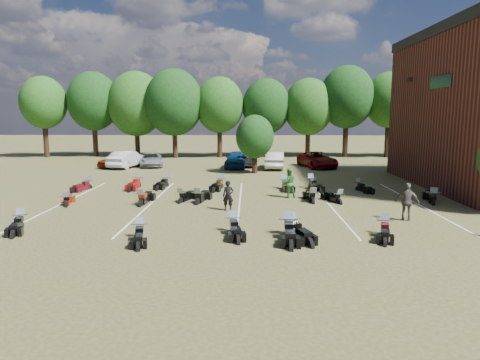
{
  "coord_description": "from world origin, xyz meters",
  "views": [
    {
      "loc": [
        -2.46,
        -20.54,
        5.02
      ],
      "look_at": [
        -3.0,
        4.0,
        1.2
      ],
      "focal_mm": 32.0,
      "sensor_mm": 36.0,
      "label": 1
    }
  ],
  "objects_px": {
    "motorcycle_14": "(89,189)",
    "person_green": "(289,183)",
    "car_4": "(237,159)",
    "motorcycle_0": "(21,228)",
    "person_grey": "(407,202)",
    "motorcycle_7": "(67,206)",
    "motorcycle_3": "(288,236)",
    "person_black": "(228,196)",
    "car_0": "(116,160)"
  },
  "relations": [
    {
      "from": "car_4",
      "to": "person_grey",
      "type": "relative_size",
      "value": 2.57
    },
    {
      "from": "person_green",
      "to": "motorcycle_14",
      "type": "height_order",
      "value": "person_green"
    },
    {
      "from": "motorcycle_14",
      "to": "person_grey",
      "type": "bearing_deg",
      "value": -8.23
    },
    {
      "from": "car_4",
      "to": "motorcycle_14",
      "type": "relative_size",
      "value": 2.18
    },
    {
      "from": "car_0",
      "to": "motorcycle_0",
      "type": "distance_m",
      "value": 22.05
    },
    {
      "from": "car_4",
      "to": "motorcycle_0",
      "type": "bearing_deg",
      "value": -106.97
    },
    {
      "from": "person_green",
      "to": "person_grey",
      "type": "xyz_separation_m",
      "value": [
        5.08,
        -5.53,
        0.01
      ]
    },
    {
      "from": "car_4",
      "to": "motorcycle_3",
      "type": "distance_m",
      "value": 22.77
    },
    {
      "from": "car_4",
      "to": "person_grey",
      "type": "xyz_separation_m",
      "value": [
        8.65,
        -19.94,
        0.11
      ]
    },
    {
      "from": "person_grey",
      "to": "motorcycle_7",
      "type": "bearing_deg",
      "value": 15.99
    },
    {
      "from": "person_grey",
      "to": "motorcycle_14",
      "type": "xyz_separation_m",
      "value": [
        -18.27,
        8.26,
        -0.91
      ]
    },
    {
      "from": "person_black",
      "to": "person_green",
      "type": "distance_m",
      "value": 5.0
    },
    {
      "from": "person_green",
      "to": "motorcycle_7",
      "type": "distance_m",
      "value": 12.69
    },
    {
      "from": "motorcycle_0",
      "to": "motorcycle_3",
      "type": "bearing_deg",
      "value": -21.9
    },
    {
      "from": "person_black",
      "to": "person_green",
      "type": "bearing_deg",
      "value": 44.11
    },
    {
      "from": "person_black",
      "to": "person_green",
      "type": "xyz_separation_m",
      "value": [
        3.47,
        3.6,
        0.11
      ]
    },
    {
      "from": "motorcycle_7",
      "to": "person_grey",
      "type": "bearing_deg",
      "value": 154.89
    },
    {
      "from": "car_0",
      "to": "motorcycle_3",
      "type": "distance_m",
      "value": 26.94
    },
    {
      "from": "car_0",
      "to": "car_4",
      "type": "distance_m",
      "value": 11.47
    },
    {
      "from": "car_0",
      "to": "motorcycle_14",
      "type": "relative_size",
      "value": 1.84
    },
    {
      "from": "person_green",
      "to": "person_black",
      "type": "bearing_deg",
      "value": 33.53
    },
    {
      "from": "person_green",
      "to": "motorcycle_3",
      "type": "bearing_deg",
      "value": 72.22
    },
    {
      "from": "car_4",
      "to": "person_green",
      "type": "xyz_separation_m",
      "value": [
        3.56,
        -14.41,
        0.1
      ]
    },
    {
      "from": "person_green",
      "to": "motorcycle_14",
      "type": "relative_size",
      "value": 0.84
    },
    {
      "from": "person_green",
      "to": "motorcycle_3",
      "type": "xyz_separation_m",
      "value": [
        -0.75,
        -8.18,
        -0.9
      ]
    },
    {
      "from": "motorcycle_3",
      "to": "car_0",
      "type": "bearing_deg",
      "value": 123.6
    },
    {
      "from": "car_4",
      "to": "motorcycle_3",
      "type": "bearing_deg",
      "value": -77.42
    },
    {
      "from": "motorcycle_3",
      "to": "motorcycle_14",
      "type": "height_order",
      "value": "motorcycle_3"
    },
    {
      "from": "car_4",
      "to": "motorcycle_14",
      "type": "xyz_separation_m",
      "value": [
        -9.63,
        -11.67,
        -0.79
      ]
    },
    {
      "from": "motorcycle_14",
      "to": "person_green",
      "type": "bearing_deg",
      "value": 4.4
    },
    {
      "from": "car_4",
      "to": "motorcycle_7",
      "type": "bearing_deg",
      "value": -111.57
    },
    {
      "from": "car_0",
      "to": "person_grey",
      "type": "bearing_deg",
      "value": -21.18
    },
    {
      "from": "car_4",
      "to": "person_grey",
      "type": "bearing_deg",
      "value": -61.07
    },
    {
      "from": "motorcycle_14",
      "to": "motorcycle_7",
      "type": "bearing_deg",
      "value": -65.21
    },
    {
      "from": "motorcycle_0",
      "to": "motorcycle_14",
      "type": "xyz_separation_m",
      "value": [
        -0.69,
        9.96,
        0.0
      ]
    },
    {
      "from": "motorcycle_0",
      "to": "motorcycle_7",
      "type": "bearing_deg",
      "value": 70.7
    },
    {
      "from": "person_grey",
      "to": "motorcycle_14",
      "type": "bearing_deg",
      "value": 0.59
    },
    {
      "from": "car_4",
      "to": "person_green",
      "type": "distance_m",
      "value": 14.84
    },
    {
      "from": "car_4",
      "to": "motorcycle_0",
      "type": "xyz_separation_m",
      "value": [
        -8.94,
        -21.63,
        -0.79
      ]
    },
    {
      "from": "person_black",
      "to": "person_grey",
      "type": "distance_m",
      "value": 8.77
    },
    {
      "from": "person_grey",
      "to": "motorcycle_3",
      "type": "relative_size",
      "value": 0.72
    },
    {
      "from": "motorcycle_7",
      "to": "person_black",
      "type": "bearing_deg",
      "value": 158.63
    },
    {
      "from": "person_black",
      "to": "motorcycle_7",
      "type": "distance_m",
      "value": 8.95
    },
    {
      "from": "motorcycle_0",
      "to": "motorcycle_3",
      "type": "xyz_separation_m",
      "value": [
        11.75,
        -0.95,
        0.0
      ]
    },
    {
      "from": "car_0",
      "to": "motorcycle_7",
      "type": "bearing_deg",
      "value": -57.33
    },
    {
      "from": "motorcycle_0",
      "to": "motorcycle_14",
      "type": "height_order",
      "value": "motorcycle_0"
    },
    {
      "from": "motorcycle_7",
      "to": "motorcycle_3",
      "type": "bearing_deg",
      "value": 138.91
    },
    {
      "from": "car_4",
      "to": "motorcycle_7",
      "type": "relative_size",
      "value": 2.29
    },
    {
      "from": "motorcycle_3",
      "to": "person_green",
      "type": "bearing_deg",
      "value": 86.32
    },
    {
      "from": "person_grey",
      "to": "car_4",
      "type": "bearing_deg",
      "value": -41.64
    }
  ]
}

